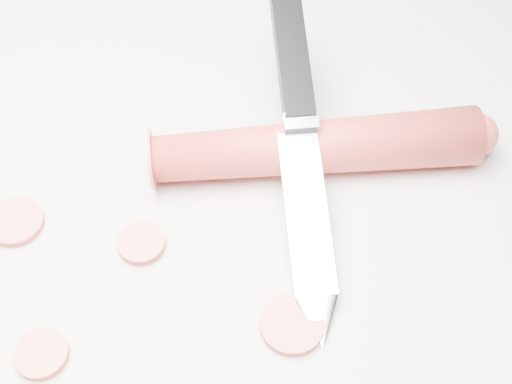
% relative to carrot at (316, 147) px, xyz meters
% --- Properties ---
extents(ground, '(2.40, 2.40, 0.00)m').
position_rel_carrot_xyz_m(ground, '(-0.06, -0.10, -0.02)').
color(ground, silver).
rests_on(ground, ground).
extents(carrot, '(0.21, 0.15, 0.04)m').
position_rel_carrot_xyz_m(carrot, '(0.00, 0.00, 0.00)').
color(carrot, red).
rests_on(carrot, ground).
extents(carrot_slice_0, '(0.03, 0.03, 0.01)m').
position_rel_carrot_xyz_m(carrot_slice_0, '(-0.07, -0.11, -0.02)').
color(carrot_slice_0, '#F3705A').
rests_on(carrot_slice_0, ground).
extents(carrot_slice_2, '(0.03, 0.03, 0.01)m').
position_rel_carrot_xyz_m(carrot_slice_2, '(-0.08, -0.20, -0.02)').
color(carrot_slice_2, '#F3705A').
rests_on(carrot_slice_2, ground).
extents(carrot_slice_3, '(0.04, 0.04, 0.01)m').
position_rel_carrot_xyz_m(carrot_slice_3, '(-0.15, -0.13, -0.02)').
color(carrot_slice_3, '#F3705A').
rests_on(carrot_slice_3, ground).
extents(carrot_slice_4, '(0.04, 0.04, 0.01)m').
position_rel_carrot_xyz_m(carrot_slice_4, '(0.04, -0.12, -0.02)').
color(carrot_slice_4, '#F3705A').
rests_on(carrot_slice_4, ground).
extents(kitchen_knife, '(0.16, 0.23, 0.08)m').
position_rel_carrot_xyz_m(kitchen_knife, '(-0.00, -0.02, 0.02)').
color(kitchen_knife, silver).
rests_on(kitchen_knife, ground).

